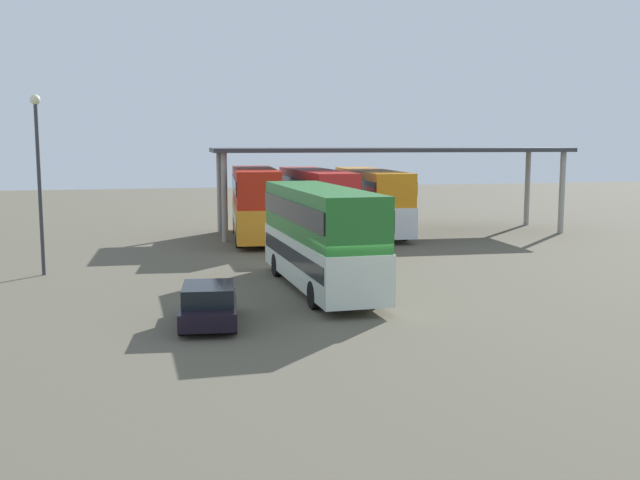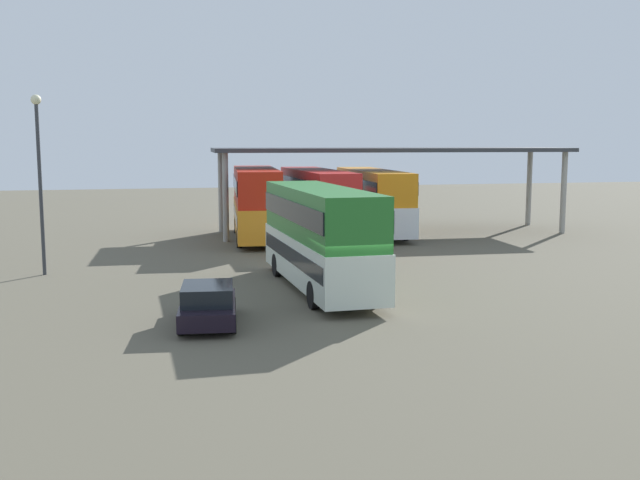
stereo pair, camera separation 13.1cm
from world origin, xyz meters
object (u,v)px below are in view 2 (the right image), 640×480
Objects in this scene: double_decker_near_canopy at (256,201)px; double_decker_far_right at (373,199)px; double_decker_mid_row at (317,201)px; double_decker_main at (320,234)px; parked_hatchback at (208,304)px; lamppost_tall at (39,163)px.

double_decker_far_right is (7.69, 1.21, -0.10)m from double_decker_near_canopy.
double_decker_near_canopy is at bearing 86.74° from double_decker_mid_row.
double_decker_near_canopy reaches higher than double_decker_far_right.
double_decker_main reaches higher than parked_hatchback.
double_decker_near_canopy is (-0.40, 15.50, 0.10)m from double_decker_main.
lamppost_tall reaches higher than double_decker_mid_row.
double_decker_main is at bearing 159.00° from double_decker_far_right.
double_decker_near_canopy is 3.72m from double_decker_mid_row.
double_decker_near_canopy is at bearing -0.39° from double_decker_main.
double_decker_main is 6.97m from parked_hatchback.
double_decker_near_canopy reaches higher than parked_hatchback.
double_decker_far_right is at bearing -71.76° from double_decker_mid_row.
double_decker_far_right is (7.29, 16.70, -0.00)m from double_decker_main.
parked_hatchback is 20.84m from double_decker_near_canopy.
double_decker_main is at bearing -27.65° from lamppost_tall.
double_decker_main is 1.35× the size of lamppost_tall.
lamppost_tall is (-10.84, -9.61, 2.62)m from double_decker_near_canopy.
double_decker_far_right is (12.10, 21.50, 1.57)m from parked_hatchback.
double_decker_mid_row reaches higher than double_decker_far_right.
double_decker_near_canopy is at bearing 41.55° from lamppost_tall.
lamppost_tall is (-14.55, -9.45, 2.67)m from double_decker_mid_row.
double_decker_main is at bearing -39.08° from parked_hatchback.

